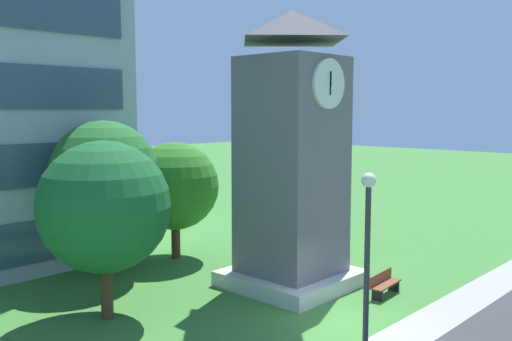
{
  "coord_description": "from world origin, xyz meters",
  "views": [
    {
      "loc": [
        -15.0,
        -10.19,
        7.07
      ],
      "look_at": [
        1.0,
        4.91,
        4.68
      ],
      "focal_mm": 39.27,
      "sensor_mm": 36.0,
      "label": 1
    }
  ],
  "objects_px": {
    "clock_tower": "(292,165)",
    "tree_near_tower": "(104,175)",
    "park_bench": "(384,284)",
    "tree_by_building": "(104,207)",
    "tree_streetside": "(175,186)",
    "street_lamp": "(367,258)"
  },
  "relations": [
    {
      "from": "street_lamp",
      "to": "tree_streetside",
      "type": "relative_size",
      "value": 1.0
    },
    {
      "from": "street_lamp",
      "to": "tree_near_tower",
      "type": "distance_m",
      "value": 13.67
    },
    {
      "from": "park_bench",
      "to": "tree_streetside",
      "type": "distance_m",
      "value": 10.77
    },
    {
      "from": "tree_streetside",
      "to": "tree_near_tower",
      "type": "relative_size",
      "value": 0.84
    },
    {
      "from": "street_lamp",
      "to": "tree_near_tower",
      "type": "relative_size",
      "value": 0.84
    },
    {
      "from": "tree_by_building",
      "to": "park_bench",
      "type": "bearing_deg",
      "value": -33.42
    },
    {
      "from": "tree_streetside",
      "to": "tree_by_building",
      "type": "bearing_deg",
      "value": -145.5
    },
    {
      "from": "park_bench",
      "to": "tree_by_building",
      "type": "bearing_deg",
      "value": 146.58
    },
    {
      "from": "tree_near_tower",
      "to": "clock_tower",
      "type": "bearing_deg",
      "value": -56.75
    },
    {
      "from": "clock_tower",
      "to": "tree_near_tower",
      "type": "bearing_deg",
      "value": 123.25
    },
    {
      "from": "street_lamp",
      "to": "tree_by_building",
      "type": "bearing_deg",
      "value": 99.8
    },
    {
      "from": "street_lamp",
      "to": "clock_tower",
      "type": "bearing_deg",
      "value": 51.63
    },
    {
      "from": "clock_tower",
      "to": "park_bench",
      "type": "relative_size",
      "value": 5.93
    },
    {
      "from": "clock_tower",
      "to": "tree_near_tower",
      "type": "height_order",
      "value": "clock_tower"
    },
    {
      "from": "street_lamp",
      "to": "tree_streetside",
      "type": "distance_m",
      "value": 14.56
    },
    {
      "from": "park_bench",
      "to": "tree_streetside",
      "type": "bearing_deg",
      "value": 101.16
    },
    {
      "from": "park_bench",
      "to": "tree_near_tower",
      "type": "bearing_deg",
      "value": 120.08
    },
    {
      "from": "clock_tower",
      "to": "park_bench",
      "type": "height_order",
      "value": "clock_tower"
    },
    {
      "from": "tree_streetside",
      "to": "tree_near_tower",
      "type": "xyz_separation_m",
      "value": [
        -3.82,
        -0.09,
        0.88
      ]
    },
    {
      "from": "park_bench",
      "to": "street_lamp",
      "type": "distance_m",
      "value": 8.38
    },
    {
      "from": "park_bench",
      "to": "tree_streetside",
      "type": "height_order",
      "value": "tree_streetside"
    },
    {
      "from": "park_bench",
      "to": "tree_by_building",
      "type": "xyz_separation_m",
      "value": [
        -8.55,
        5.64,
        3.38
      ]
    }
  ]
}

